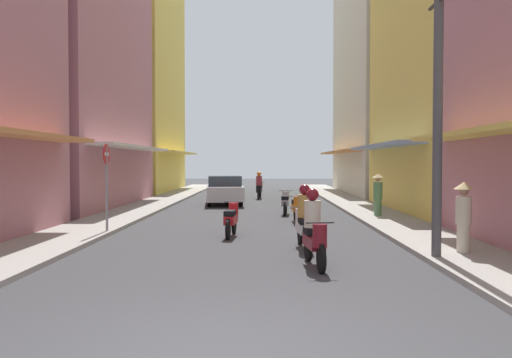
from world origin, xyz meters
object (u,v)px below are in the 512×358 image
at_px(motorbike_blue, 235,188).
at_px(pedestrian_midway, 378,193).
at_px(motorbike_white, 304,220).
at_px(street_sign_no_entry, 107,176).
at_px(motorbike_orange, 297,208).
at_px(pedestrian_far, 464,215).
at_px(motorbike_black, 259,187).
at_px(motorbike_silver, 285,202).
at_px(parked_car, 225,190).
at_px(motorbike_maroon, 314,232).
at_px(motorbike_red, 231,219).
at_px(utility_pole, 438,115).

distance_m(motorbike_blue, pedestrian_midway, 14.99).
bearing_deg(motorbike_white, street_sign_no_entry, 157.80).
xyz_separation_m(motorbike_orange, pedestrian_far, (3.26, -6.92, 0.44)).
bearing_deg(motorbike_orange, motorbike_black, 96.76).
bearing_deg(motorbike_silver, parked_car, 119.63).
xyz_separation_m(motorbike_white, motorbike_silver, (-0.10, 8.36, -0.20)).
height_order(motorbike_black, street_sign_no_entry, street_sign_no_entry).
bearing_deg(motorbike_maroon, motorbike_red, 114.18).
height_order(motorbike_white, motorbike_red, motorbike_white).
relative_size(motorbike_red, utility_pole, 0.30).
height_order(motorbike_white, motorbike_orange, motorbike_white).
xyz_separation_m(motorbike_orange, pedestrian_midway, (3.12, 1.22, 0.45)).
relative_size(motorbike_red, pedestrian_midway, 1.07).
distance_m(motorbike_black, utility_pole, 19.96).
bearing_deg(street_sign_no_entry, motorbike_maroon, -39.22).
bearing_deg(motorbike_silver, pedestrian_midway, -23.29).
bearing_deg(parked_car, motorbike_orange, -67.87).
bearing_deg(motorbike_red, motorbike_maroon, -65.82).
height_order(motorbike_silver, street_sign_no_entry, street_sign_no_entry).
distance_m(motorbike_orange, motorbike_silver, 2.70).
relative_size(motorbike_maroon, utility_pole, 0.30).
xyz_separation_m(motorbike_orange, parked_car, (-3.11, 7.66, 0.24)).
relative_size(motorbike_orange, pedestrian_midway, 1.07).
bearing_deg(motorbike_orange, utility_pole, -71.41).
bearing_deg(motorbike_silver, motorbike_white, -89.29).
distance_m(utility_pole, street_sign_no_entry, 9.24).
distance_m(motorbike_silver, pedestrian_midway, 3.74).
distance_m(motorbike_red, parked_car, 11.35).
bearing_deg(motorbike_black, parked_car, -111.31).
xyz_separation_m(motorbike_orange, motorbike_maroon, (-0.14, -7.96, 0.20)).
bearing_deg(motorbike_orange, motorbike_maroon, -91.01).
relative_size(parked_car, utility_pole, 0.70).
xyz_separation_m(motorbike_white, motorbike_orange, (0.18, 5.67, -0.20)).
bearing_deg(motorbike_orange, motorbike_red, -119.75).
bearing_deg(motorbike_maroon, motorbike_white, 91.01).
xyz_separation_m(motorbike_maroon, parked_car, (-2.97, 15.62, 0.04)).
distance_m(motorbike_silver, pedestrian_far, 10.24).
height_order(motorbike_black, motorbike_blue, motorbike_black).
xyz_separation_m(motorbike_white, motorbike_blue, (-2.81, 20.57, -0.20)).
height_order(motorbike_orange, pedestrian_far, pedestrian_far).
bearing_deg(pedestrian_midway, motorbike_black, 112.86).
distance_m(pedestrian_midway, utility_pole, 8.93).
height_order(parked_car, utility_pole, utility_pole).
bearing_deg(motorbike_red, motorbike_silver, 74.14).
relative_size(motorbike_white, motorbike_black, 1.00).
relative_size(motorbike_silver, pedestrian_far, 1.08).
height_order(motorbike_black, utility_pole, utility_pole).
xyz_separation_m(motorbike_maroon, motorbike_blue, (-2.85, 22.86, -0.20)).
xyz_separation_m(motorbike_orange, motorbike_black, (-1.42, 12.00, 0.20)).
xyz_separation_m(motorbike_black, motorbike_maroon, (1.28, -19.96, 0.00)).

